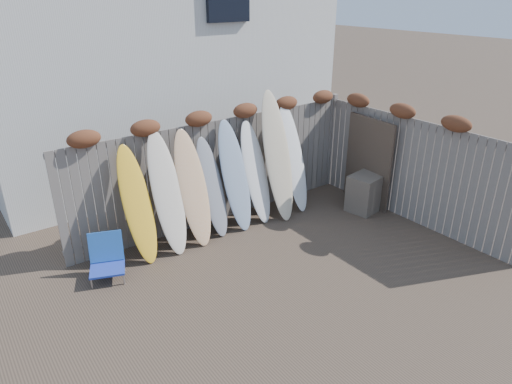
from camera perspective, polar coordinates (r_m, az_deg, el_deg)
ground at (r=7.49m, az=5.51°, el=-10.06°), size 80.00×80.00×0.00m
back_fence at (r=8.70m, az=-4.33°, el=3.80°), size 6.05×0.28×2.24m
right_fence at (r=9.19m, az=18.94°, el=3.37°), size 0.28×4.40×2.24m
house at (r=12.06m, az=-13.79°, el=18.75°), size 8.50×5.50×6.33m
beach_chair at (r=7.61m, az=-18.17°, el=-7.81°), size 0.69×0.71×0.69m
wooden_crate at (r=9.56m, az=13.47°, el=-0.12°), size 0.73×0.64×0.76m
lattice_panel at (r=9.70m, az=13.84°, el=3.67°), size 0.15×1.23×1.84m
surfboard_0 at (r=7.66m, az=-14.61°, el=-1.60°), size 0.53×0.72×1.94m
surfboard_1 at (r=7.81m, az=-11.04°, el=-0.21°), size 0.53×0.74×2.08m
surfboard_2 at (r=8.01m, az=-7.90°, el=0.44°), size 0.55×0.72×2.02m
surfboard_3 at (r=8.28m, az=-5.50°, el=0.55°), size 0.52×0.69×1.80m
surfboard_4 at (r=8.46m, az=-2.65°, el=2.00°), size 0.56×0.74×2.03m
surfboard_5 at (r=8.73m, az=-0.04°, el=2.44°), size 0.56×0.72×1.94m
surfboard_6 at (r=8.83m, az=2.70°, el=4.47°), size 0.63×0.91×2.46m
surfboard_7 at (r=9.22m, az=4.70°, el=4.25°), size 0.54×0.79×2.15m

